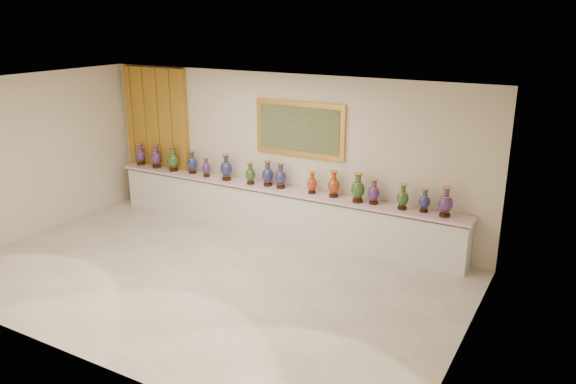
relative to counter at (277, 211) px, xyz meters
name	(u,v)px	position (x,y,z in m)	size (l,w,h in m)	color
ground	(205,278)	(0.00, -2.27, -0.44)	(8.00, 8.00, 0.00)	beige
room	(178,137)	(-2.48, 0.17, 1.15)	(8.00, 8.00, 8.00)	beige
counter	(277,211)	(0.00, 0.00, 0.00)	(7.28, 0.48, 0.90)	white
vase_0	(140,155)	(-3.41, 0.00, 0.68)	(0.25, 0.25, 0.47)	black
vase_1	(156,157)	(-2.96, -0.01, 0.68)	(0.23, 0.23, 0.49)	black
vase_2	(173,160)	(-2.46, -0.04, 0.70)	(0.30, 0.30, 0.52)	black
vase_3	(192,163)	(-2.00, 0.01, 0.67)	(0.29, 0.29, 0.47)	black
vase_4	(206,168)	(-1.60, -0.05, 0.64)	(0.23, 0.23, 0.39)	black
vase_5	(226,168)	(-1.11, -0.05, 0.70)	(0.30, 0.30, 0.52)	black
vase_6	(250,174)	(-0.55, -0.05, 0.65)	(0.21, 0.21, 0.42)	black
vase_7	(268,175)	(-0.20, 0.02, 0.68)	(0.29, 0.29, 0.48)	black
vase_8	(281,177)	(0.09, 0.01, 0.68)	(0.28, 0.28, 0.47)	black
vase_9	(312,184)	(0.75, 0.00, 0.64)	(0.19, 0.19, 0.40)	black
vase_10	(334,185)	(1.18, 0.01, 0.68)	(0.26, 0.26, 0.47)	black
vase_11	(358,189)	(1.66, -0.05, 0.70)	(0.28, 0.28, 0.52)	black
vase_12	(374,193)	(1.94, -0.01, 0.66)	(0.21, 0.21, 0.44)	black
vase_13	(403,198)	(2.46, -0.03, 0.66)	(0.27, 0.27, 0.44)	black
vase_14	(425,201)	(2.81, 0.02, 0.64)	(0.19, 0.19, 0.40)	black
vase_15	(446,203)	(3.17, -0.04, 0.69)	(0.29, 0.29, 0.50)	black
label_card	(175,172)	(-2.35, -0.14, 0.47)	(0.10, 0.06, 0.00)	white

